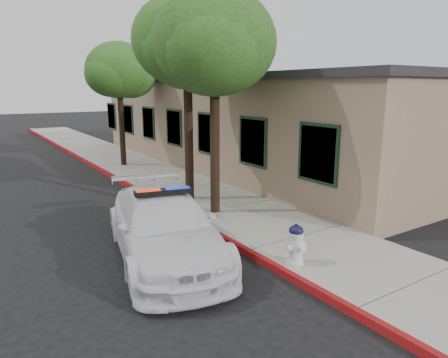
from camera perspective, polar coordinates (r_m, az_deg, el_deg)
ground at (r=9.36m, az=3.13°, el=-10.84°), size 120.00×120.00×0.00m
sidewalk at (r=12.50m, az=0.94°, el=-4.31°), size 3.20×60.00×0.15m
red_curb at (r=11.75m, az=-5.33°, el=-5.47°), size 0.14×60.00×0.16m
clapboard_building at (r=19.86m, az=3.48°, el=8.05°), size 7.30×20.89×4.24m
police_car at (r=9.10m, az=-8.41°, el=-6.62°), size 3.16×5.44×1.60m
fire_hydrant at (r=8.61m, az=10.08°, el=-9.00°), size 0.48×0.42×0.86m
street_tree_near at (r=11.57m, az=-1.29°, el=17.95°), size 3.40×3.50×6.22m
street_tree_mid at (r=13.13m, az=-5.32°, el=18.20°), size 3.37×3.52×6.44m
street_tree_far at (r=19.57m, az=-14.48°, el=14.25°), size 3.25×2.98×5.64m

